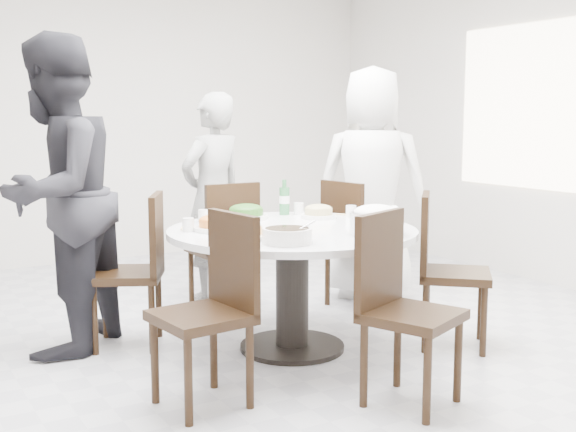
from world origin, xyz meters
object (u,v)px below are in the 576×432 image
chair_se (455,271)px  chair_ne (360,244)px  chair_sw (201,312)px  diner_right (372,184)px  chair_s (413,311)px  diner_middle (213,197)px  rice_bowl (376,224)px  soup_bowl (287,236)px  chair_nw (127,271)px  beverage_bottle (284,197)px  chair_n (221,246)px  dining_table (292,289)px  diner_left (56,196)px

chair_se → chair_ne: bearing=39.5°
chair_sw → diner_right: 2.44m
chair_s → diner_middle: diner_middle is taller
rice_bowl → soup_bowl: (-0.57, 0.02, -0.02)m
chair_ne → chair_nw: size_ratio=1.00×
beverage_bottle → chair_n: bearing=115.1°
chair_n → diner_middle: 0.45m
chair_nw → diner_middle: bearing=156.5°
chair_s → diner_middle: (0.03, 2.39, 0.32)m
diner_middle → soup_bowl: (-0.38, -1.77, -0.01)m
diner_middle → rice_bowl: bearing=78.5°
chair_s → chair_se: bearing=12.6°
chair_se → beverage_bottle: bearing=74.9°
chair_sw → soup_bowl: size_ratio=3.56×
dining_table → chair_sw: size_ratio=1.58×
chair_s → diner_right: diner_right is taller
chair_sw → chair_se: same height
chair_nw → chair_s: bearing=56.7°
chair_ne → chair_s: same height
chair_sw → chair_ne: bearing=116.1°
diner_left → rice_bowl: bearing=96.6°
chair_n → diner_left: (-1.25, -0.37, 0.48)m
chair_s → chair_sw: bearing=128.2°
diner_right → diner_left: diner_left is taller
soup_bowl → chair_n: bearing=78.3°
chair_s → chair_se: same height
dining_table → soup_bowl: 0.65m
dining_table → diner_right: 1.52m
rice_bowl → soup_bowl: bearing=177.9°
chair_sw → soup_bowl: (0.55, 0.10, 0.32)m
chair_sw → beverage_bottle: beverage_bottle is taller
chair_ne → chair_se: bearing=168.2°
dining_table → diner_left: bearing=150.7°
chair_n → diner_right: bearing=165.9°
chair_nw → diner_right: size_ratio=0.53×
diner_right → chair_n: bearing=31.2°
diner_right → diner_left: size_ratio=0.94×
diner_middle → diner_left: size_ratio=0.84×
dining_table → beverage_bottle: bearing=64.2°
dining_table → chair_nw: (-0.84, 0.58, 0.10)m
chair_se → rice_bowl: (-0.60, 0.02, 0.34)m
chair_ne → chair_sw: bearing=113.9°
chair_ne → chair_nw: (-1.80, -0.04, 0.00)m
chair_n → chair_sw: (-0.86, -1.58, 0.00)m
diner_left → chair_nw: bearing=117.4°
diner_left → diner_middle: bearing=159.9°
chair_s → diner_right: 2.18m
chair_se → rice_bowl: chair_se is taller
chair_nw → soup_bowl: (0.56, -1.00, 0.32)m
chair_s → rice_bowl: (0.22, 0.59, 0.34)m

